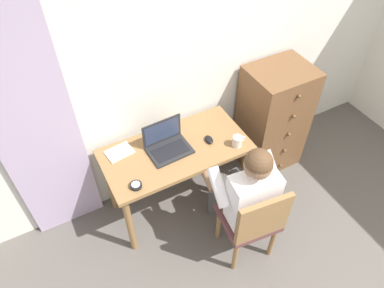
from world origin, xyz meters
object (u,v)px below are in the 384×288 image
object	(u,v)px
chair	(253,220)
computer_mouse	(209,140)
desk	(176,158)
coffee_mug	(237,141)
dresser	(273,119)
person_seated	(244,189)
laptop	(167,144)
notebook_pad	(119,152)
desk_clock	(136,185)

from	to	relation	value
chair	computer_mouse	distance (m)	0.74
desk	coffee_mug	size ratio (longest dim) A/B	10.05
computer_mouse	chair	bearing A→B (deg)	-82.66
desk	computer_mouse	size ratio (longest dim) A/B	12.06
dresser	person_seated	size ratio (longest dim) A/B	0.93
laptop	coffee_mug	xyz separation A→B (m)	(0.52, -0.24, -0.00)
person_seated	notebook_pad	xyz separation A→B (m)	(-0.73, 0.73, 0.08)
desk	laptop	world-z (taller)	laptop
person_seated	coffee_mug	distance (m)	0.41
computer_mouse	dresser	bearing A→B (deg)	16.31
chair	notebook_pad	bearing A→B (deg)	127.77
person_seated	laptop	size ratio (longest dim) A/B	3.40
notebook_pad	laptop	bearing A→B (deg)	-28.99
chair	person_seated	distance (m)	0.26
notebook_pad	coffee_mug	size ratio (longest dim) A/B	1.75
laptop	dresser	bearing A→B (deg)	2.08
desk	computer_mouse	distance (m)	0.32
dresser	coffee_mug	distance (m)	0.72
dresser	chair	xyz separation A→B (m)	(-0.79, -0.82, -0.07)
computer_mouse	desk_clock	size ratio (longest dim) A/B	1.11
coffee_mug	laptop	bearing A→B (deg)	155.11
coffee_mug	person_seated	bearing A→B (deg)	-113.83
desk_clock	person_seated	bearing A→B (deg)	-25.33
desk	chair	bearing A→B (deg)	-68.48
computer_mouse	desk_clock	xyz separation A→B (m)	(-0.72, -0.16, -0.00)
laptop	desk_clock	world-z (taller)	laptop
desk	desk_clock	xyz separation A→B (m)	(-0.43, -0.21, 0.13)
dresser	laptop	bearing A→B (deg)	-177.92
notebook_pad	coffee_mug	bearing A→B (deg)	-31.50
laptop	desk	bearing A→B (deg)	-35.80
desk_clock	notebook_pad	bearing A→B (deg)	88.37
dresser	desk	bearing A→B (deg)	-175.75
dresser	computer_mouse	size ratio (longest dim) A/B	11.16
notebook_pad	desk	bearing A→B (deg)	-31.20
person_seated	computer_mouse	size ratio (longest dim) A/B	11.95
person_seated	coffee_mug	world-z (taller)	person_seated
dresser	coffee_mug	world-z (taller)	dresser
chair	computer_mouse	bearing A→B (deg)	90.34
chair	coffee_mug	bearing A→B (deg)	71.94
dresser	person_seated	world-z (taller)	person_seated
desk_clock	coffee_mug	world-z (taller)	coffee_mug
desk	laptop	xyz separation A→B (m)	(-0.05, 0.04, 0.17)
dresser	desk_clock	world-z (taller)	dresser
person_seated	notebook_pad	size ratio (longest dim) A/B	5.69
desk	desk_clock	distance (m)	0.49
laptop	computer_mouse	size ratio (longest dim) A/B	3.52
computer_mouse	desk_clock	distance (m)	0.73
laptop	notebook_pad	world-z (taller)	laptop
desk_clock	chair	bearing A→B (deg)	-36.42
notebook_pad	desk_clock	bearing A→B (deg)	-99.93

